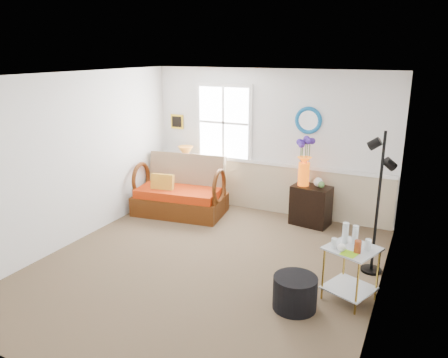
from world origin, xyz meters
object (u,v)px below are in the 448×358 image
at_px(loveseat, 180,186).
at_px(side_table, 350,274).
at_px(lamp_stand, 186,187).
at_px(ottoman, 295,293).
at_px(cabinet, 311,205).
at_px(floor_lamp, 378,204).

bearing_deg(loveseat, side_table, -33.58).
bearing_deg(lamp_stand, loveseat, -69.42).
distance_m(loveseat, ottoman, 3.52).
distance_m(cabinet, side_table, 2.38).
distance_m(lamp_stand, ottoman, 4.10).
bearing_deg(side_table, cabinet, 116.06).
height_order(loveseat, lamp_stand, loveseat).
distance_m(lamp_stand, floor_lamp, 4.06).
relative_size(lamp_stand, ottoman, 1.13).
height_order(lamp_stand, ottoman, lamp_stand).
relative_size(lamp_stand, floor_lamp, 0.30).
distance_m(side_table, ottoman, 0.72).
bearing_deg(side_table, floor_lamp, 80.03).
height_order(lamp_stand, side_table, side_table).
height_order(lamp_stand, floor_lamp, floor_lamp).
xyz_separation_m(lamp_stand, cabinet, (2.54, -0.13, 0.05)).
bearing_deg(ottoman, floor_lamp, 62.46).
bearing_deg(floor_lamp, ottoman, -117.55).
relative_size(cabinet, side_table, 1.01).
bearing_deg(ottoman, loveseat, 143.46).
height_order(loveseat, floor_lamp, floor_lamp).
distance_m(loveseat, floor_lamp, 3.61).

